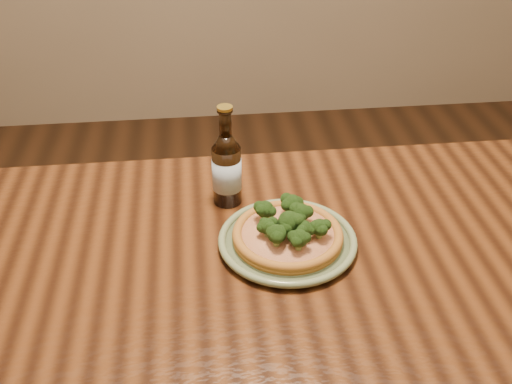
{
  "coord_description": "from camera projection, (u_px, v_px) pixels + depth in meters",
  "views": [
    {
      "loc": [
        -0.18,
        -0.63,
        1.44
      ],
      "look_at": [
        -0.08,
        0.29,
        0.82
      ],
      "focal_mm": 42.0,
      "sensor_mm": 36.0,
      "label": 1
    }
  ],
  "objects": [
    {
      "name": "table",
      "position": [
        311.0,
        325.0,
        1.06
      ],
      "size": [
        1.6,
        0.9,
        0.75
      ],
      "color": "#49250F",
      "rests_on": "ground"
    },
    {
      "name": "pizza",
      "position": [
        288.0,
        233.0,
        1.08
      ],
      "size": [
        0.2,
        0.2,
        0.07
      ],
      "rotation": [
        0.0,
        0.0,
        -0.12
      ],
      "color": "#A36824",
      "rests_on": "plate"
    },
    {
      "name": "beer_bottle",
      "position": [
        227.0,
        168.0,
        1.17
      ],
      "size": [
        0.06,
        0.06,
        0.21
      ],
      "rotation": [
        0.0,
        0.0,
        0.16
      ],
      "color": "black",
      "rests_on": "table"
    },
    {
      "name": "plate",
      "position": [
        287.0,
        241.0,
        1.09
      ],
      "size": [
        0.25,
        0.25,
        0.02
      ],
      "rotation": [
        0.0,
        0.0,
        0.25
      ],
      "color": "#6D7C55",
      "rests_on": "table"
    }
  ]
}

